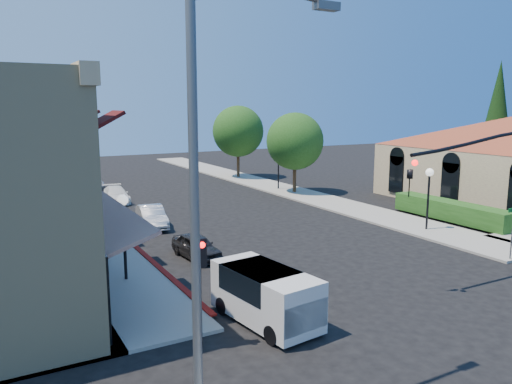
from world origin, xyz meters
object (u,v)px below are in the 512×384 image
lamppost_left_far (67,174)px  parked_car_c (116,195)px  secondary_signal (200,272)px  parked_car_a (196,246)px  parked_car_d (90,182)px  signal_mast_arm (509,177)px  lamppost_left_near (123,215)px  street_tree_b (238,131)px  lamppost_right_far (278,157)px  cobra_streetlight (210,191)px  lamppost_right_near (429,183)px  conifer_far (497,113)px  parked_car_b (152,217)px  street_tree_a (295,141)px  white_van (266,293)px

lamppost_left_far → parked_car_c: lamppost_left_far is taller
secondary_signal → parked_car_a: size_ratio=1.02×
parked_car_d → secondary_signal: bearing=-88.7°
signal_mast_arm → lamppost_left_near: (-14.36, 6.50, -1.35)m
street_tree_b → lamppost_right_far: size_ratio=1.97×
secondary_signal → parked_car_c: 23.87m
secondary_signal → cobra_streetlight: cobra_streetlight is taller
lamppost_right_near → lamppost_right_far: bearing=90.0°
conifer_far → cobra_streetlight: size_ratio=1.18×
conifer_far → parked_car_b: 33.33m
cobra_streetlight → lamppost_right_far: cobra_streetlight is taller
lamppost_left_far → street_tree_b: bearing=30.0°
parked_car_a → street_tree_a: bearing=37.8°
street_tree_b → secondary_signal: (-16.80, -30.59, -2.23)m
lamppost_left_near → signal_mast_arm: bearing=-24.4°
street_tree_a → lamppost_left_far: street_tree_a is taller
lamppost_left_near → lamppost_right_far: bearing=43.3°
lamppost_left_near → parked_car_b: 9.44m
signal_mast_arm → parked_car_b: bearing=125.5°
lamppost_left_near → parked_car_b: lamppost_left_near is taller
conifer_far → lamppost_left_far: conifer_far is taller
cobra_streetlight → lamppost_right_near: 20.44m
lamppost_left_near → parked_car_a: lamppost_left_near is taller
street_tree_a → cobra_streetlight: bearing=-126.8°
lamppost_left_far → parked_car_c: (3.70, 3.00, -2.16)m
street_tree_b → secondary_signal: size_ratio=2.11×
lamppost_right_far → parked_car_b: 15.45m
lamppost_left_far → street_tree_a: bearing=0.0°
street_tree_b → street_tree_a: bearing=-90.0°
street_tree_a → parked_car_b: size_ratio=1.70×
street_tree_b → lamppost_right_far: bearing=-92.1°
lamppost_right_near → street_tree_b: bearing=89.3°
parked_car_b → conifer_far: bearing=9.6°
conifer_far → street_tree_a: bearing=168.2°
signal_mast_arm → parked_car_b: 18.66m
conifer_far → parked_car_a: (-32.80, -8.39, -5.80)m
lamppost_right_far → white_van: 26.17m
street_tree_a → parked_car_d: street_tree_a is taller
street_tree_a → parked_car_c: 14.39m
lamppost_right_far → parked_car_c: lamppost_right_far is taller
street_tree_a → parked_car_a: bearing=-137.7°
lamppost_left_far → white_van: 20.34m
street_tree_b → lamppost_left_near: street_tree_b is taller
white_van → street_tree_b: bearing=64.6°
parked_car_b → lamppost_right_far: bearing=36.5°
lamppost_right_near → secondary_signal: bearing=-158.2°
lamppost_left_near → street_tree_a: bearing=39.0°
lamppost_left_far → parked_car_a: bearing=-73.4°
secondary_signal → lamppost_left_near: lamppost_left_near is taller
parked_car_b → parked_car_d: 15.51m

